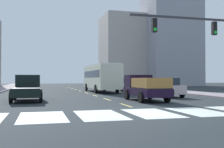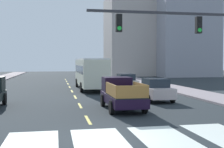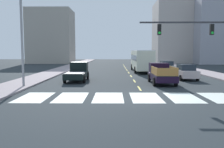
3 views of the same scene
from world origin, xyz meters
TOP-DOWN VIEW (x-y plane):
  - ground_plane at (0.00, 0.00)m, footprint 160.00×160.00m
  - sidewalk_right at (11.16, 18.00)m, footprint 3.41×110.00m
  - sidewalk_left at (-11.16, 18.00)m, footprint 3.41×110.00m
  - crosswalk_stripe_0 at (-7.67, 0.00)m, footprint 2.03×3.72m
  - crosswalk_stripe_1 at (-5.11, 0.00)m, footprint 2.03×3.72m
  - crosswalk_stripe_2 at (-2.56, 0.00)m, footprint 2.03×3.72m
  - crosswalk_stripe_3 at (0.00, 0.00)m, footprint 2.03×3.72m
  - crosswalk_stripe_4 at (2.56, 0.00)m, footprint 2.03×3.72m
  - crosswalk_stripe_5 at (5.11, 0.00)m, footprint 2.03×3.72m
  - lane_dash_0 at (0.00, 4.00)m, footprint 0.16×2.40m
  - lane_dash_1 at (0.00, 9.00)m, footprint 0.16×2.40m
  - lane_dash_2 at (0.00, 14.00)m, footprint 0.16×2.40m
  - lane_dash_3 at (0.00, 19.00)m, footprint 0.16×2.40m
  - lane_dash_4 at (0.00, 24.00)m, footprint 0.16×2.40m
  - lane_dash_5 at (0.00, 29.00)m, footprint 0.16×2.40m
  - lane_dash_6 at (0.00, 34.00)m, footprint 0.16×2.40m
  - lane_dash_7 at (0.00, 39.00)m, footprint 0.16×2.40m
  - pickup_stakebed at (2.47, 7.27)m, footprint 2.18×5.20m
  - pickup_dark at (-6.13, 9.34)m, footprint 2.18×5.20m
  - city_bus at (2.09, 20.59)m, footprint 2.72×10.80m
  - sedan_near_left at (5.70, 19.34)m, footprint 2.02×4.40m
  - sedan_mid at (5.87, 10.44)m, footprint 2.02×4.40m
  - streetlight_left at (-9.94, 4.35)m, footprint 2.20×0.28m
  - block_mid_left at (-19.14, 47.81)m, footprint 11.36×9.37m
  - block_mid_right at (14.64, 50.50)m, footprint 10.81×10.27m

SIDE VIEW (x-z plane):
  - ground_plane at x=0.00m, z-range 0.00..0.00m
  - lane_dash_0 at x=0.00m, z-range 0.00..0.01m
  - lane_dash_1 at x=0.00m, z-range 0.00..0.01m
  - lane_dash_2 at x=0.00m, z-range 0.00..0.01m
  - lane_dash_3 at x=0.00m, z-range 0.00..0.01m
  - lane_dash_4 at x=0.00m, z-range 0.00..0.01m
  - lane_dash_5 at x=0.00m, z-range 0.00..0.01m
  - lane_dash_6 at x=0.00m, z-range 0.00..0.01m
  - lane_dash_7 at x=0.00m, z-range 0.00..0.01m
  - crosswalk_stripe_0 at x=-7.67m, z-range 0.00..0.01m
  - crosswalk_stripe_1 at x=-5.11m, z-range 0.00..0.01m
  - crosswalk_stripe_2 at x=-2.56m, z-range 0.00..0.01m
  - crosswalk_stripe_3 at x=0.00m, z-range 0.00..0.01m
  - crosswalk_stripe_4 at x=2.56m, z-range 0.00..0.01m
  - crosswalk_stripe_5 at x=5.11m, z-range 0.00..0.01m
  - sidewalk_right at x=11.16m, z-range 0.00..0.15m
  - sidewalk_left at x=-11.16m, z-range 0.00..0.15m
  - sedan_near_left at x=5.70m, z-range 0.00..1.72m
  - sedan_mid at x=5.87m, z-range 0.00..1.72m
  - pickup_dark at x=-6.13m, z-range -0.06..1.90m
  - pickup_stakebed at x=2.47m, z-range -0.04..1.92m
  - city_bus at x=2.09m, z-range 0.29..3.61m
  - streetlight_left at x=-9.94m, z-range 0.47..9.47m
  - block_mid_left at x=-19.14m, z-range 0.00..14.24m
  - block_mid_right at x=14.64m, z-range 0.00..16.64m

